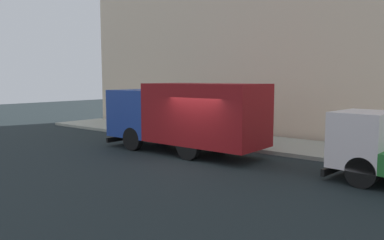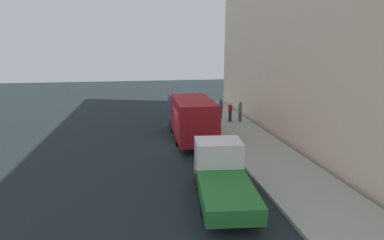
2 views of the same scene
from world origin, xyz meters
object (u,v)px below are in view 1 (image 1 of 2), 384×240
object	(u,v)px
large_utility_truck	(184,114)
traffic_cone_orange	(178,130)
pedestrian_third	(178,117)
pedestrian_walking	(189,115)
pedestrian_standing	(157,116)

from	to	relation	value
large_utility_truck	traffic_cone_orange	size ratio (longest dim) A/B	11.81
pedestrian_third	traffic_cone_orange	size ratio (longest dim) A/B	2.51
pedestrian_walking	large_utility_truck	bearing A→B (deg)	-106.40
pedestrian_third	pedestrian_standing	bearing A→B (deg)	-65.92
large_utility_truck	pedestrian_third	distance (m)	5.62
pedestrian_standing	pedestrian_third	bearing A→B (deg)	-47.32
pedestrian_standing	traffic_cone_orange	world-z (taller)	pedestrian_standing
pedestrian_walking	pedestrian_standing	size ratio (longest dim) A/B	1.01
pedestrian_walking	traffic_cone_orange	size ratio (longest dim) A/B	2.63
pedestrian_walking	pedestrian_third	xyz separation A→B (m)	(-0.85, 0.10, -0.05)
large_utility_truck	pedestrian_walking	bearing A→B (deg)	37.79
large_utility_truck	pedestrian_third	xyz separation A→B (m)	(4.03, 3.85, -0.67)
pedestrian_walking	pedestrian_third	world-z (taller)	pedestrian_walking
large_utility_truck	traffic_cone_orange	xyz separation A→B (m)	(2.61, 2.63, -1.21)
traffic_cone_orange	pedestrian_walking	bearing A→B (deg)	26.43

